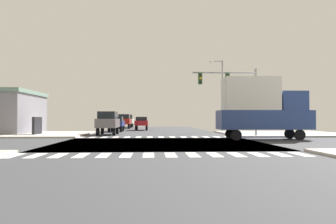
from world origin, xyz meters
name	(u,v)px	position (x,y,z in m)	size (l,w,h in m)	color
ground	(161,143)	(0.00, 0.00, -0.03)	(90.00, 90.00, 0.05)	#38393D
sidewalk_corner_ne	(282,134)	(13.00, 12.00, 0.07)	(12.00, 12.00, 0.14)	#B2ADA3
sidewalk_corner_nw	(28,134)	(-13.00, 12.00, 0.07)	(12.00, 12.00, 0.14)	#B6AFA7
crosswalk_near	(160,155)	(-0.25, -7.30, 0.00)	(13.50, 2.00, 0.01)	white
crosswalk_far	(156,137)	(-0.25, 7.30, 0.00)	(13.50, 2.00, 0.01)	white
traffic_signal_mast	(231,86)	(6.50, 7.22, 4.53)	(5.82, 0.55, 6.16)	gray
street_lamp	(221,90)	(8.14, 19.49, 5.31)	(1.78, 0.32, 9.01)	gray
sedan_nearside_1	(142,122)	(-2.00, 25.15, 1.12)	(1.80, 4.30, 1.88)	black
pickup_farside_1	(128,120)	(-5.00, 40.00, 1.29)	(2.00, 5.10, 2.35)	black
suv_queued_1	(124,120)	(-5.00, 32.52, 1.39)	(1.96, 4.60, 2.34)	black
sedan_leading_3	(116,123)	(-5.00, 19.78, 1.12)	(1.80, 4.30, 1.88)	black
box_truck_trailing_1	(261,107)	(7.99, 3.50, 2.56)	(7.20, 2.40, 4.85)	black
suv_middle_2	(108,121)	(-5.00, 11.75, 1.39)	(1.96, 4.60, 2.34)	black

